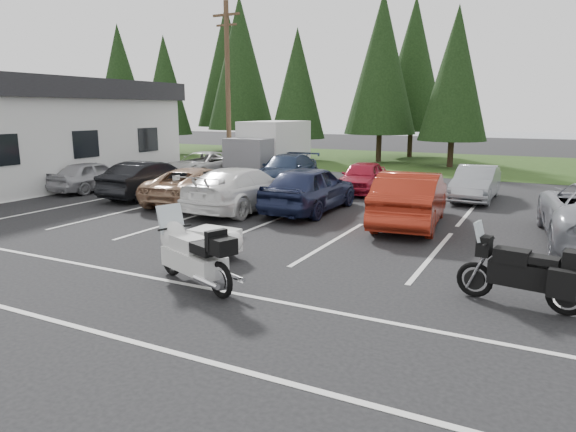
{
  "coord_description": "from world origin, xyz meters",
  "views": [
    {
      "loc": [
        5.55,
        -11.42,
        3.49
      ],
      "look_at": [
        -0.04,
        -0.5,
        0.95
      ],
      "focal_mm": 32.0,
      "sensor_mm": 36.0,
      "label": 1
    }
  ],
  "objects_px": {
    "car_near_2": "(198,185)",
    "car_far_0": "(203,165)",
    "cargo_trailer": "(215,244)",
    "car_far_1": "(286,170)",
    "utility_pole": "(228,87)",
    "car_near_1": "(150,179)",
    "car_far_3": "(476,183)",
    "car_near_3": "(243,189)",
    "car_far_2": "(362,177)",
    "box_truck": "(266,149)",
    "car_near_4": "(310,188)",
    "car_near_0": "(93,176)",
    "adventure_motorcycle": "(521,266)",
    "touring_motorcycle": "(193,248)",
    "car_near_5": "(411,198)"
  },
  "relations": [
    {
      "from": "car_near_3",
      "to": "car_near_1",
      "type": "bearing_deg",
      "value": -6.05
    },
    {
      "from": "car_near_5",
      "to": "touring_motorcycle",
      "type": "xyz_separation_m",
      "value": [
        -2.47,
        -7.59,
        -0.05
      ]
    },
    {
      "from": "cargo_trailer",
      "to": "utility_pole",
      "type": "bearing_deg",
      "value": 124.5
    },
    {
      "from": "car_near_2",
      "to": "car_near_4",
      "type": "bearing_deg",
      "value": -179.56
    },
    {
      "from": "car_far_1",
      "to": "box_truck",
      "type": "bearing_deg",
      "value": 130.25
    },
    {
      "from": "car_near_4",
      "to": "adventure_motorcycle",
      "type": "relative_size",
      "value": 1.95
    },
    {
      "from": "car_far_3",
      "to": "adventure_motorcycle",
      "type": "relative_size",
      "value": 1.65
    },
    {
      "from": "car_far_0",
      "to": "car_far_1",
      "type": "relative_size",
      "value": 1.01
    },
    {
      "from": "car_far_2",
      "to": "adventure_motorcycle",
      "type": "distance_m",
      "value": 13.16
    },
    {
      "from": "utility_pole",
      "to": "car_near_4",
      "type": "height_order",
      "value": "utility_pole"
    },
    {
      "from": "adventure_motorcycle",
      "to": "touring_motorcycle",
      "type": "bearing_deg",
      "value": -154.05
    },
    {
      "from": "car_near_2",
      "to": "car_far_0",
      "type": "relative_size",
      "value": 0.99
    },
    {
      "from": "car_far_2",
      "to": "cargo_trailer",
      "type": "height_order",
      "value": "car_far_2"
    },
    {
      "from": "car_near_1",
      "to": "car_far_1",
      "type": "bearing_deg",
      "value": -121.33
    },
    {
      "from": "car_near_4",
      "to": "utility_pole",
      "type": "bearing_deg",
      "value": -41.68
    },
    {
      "from": "car_near_4",
      "to": "car_near_5",
      "type": "height_order",
      "value": "car_near_5"
    },
    {
      "from": "box_truck",
      "to": "car_far_1",
      "type": "height_order",
      "value": "box_truck"
    },
    {
      "from": "box_truck",
      "to": "car_near_1",
      "type": "xyz_separation_m",
      "value": [
        -0.87,
        -8.02,
        -0.71
      ]
    },
    {
      "from": "car_far_1",
      "to": "car_far_0",
      "type": "bearing_deg",
      "value": 174.34
    },
    {
      "from": "car_near_0",
      "to": "car_far_2",
      "type": "distance_m",
      "value": 11.76
    },
    {
      "from": "box_truck",
      "to": "car_far_0",
      "type": "height_order",
      "value": "box_truck"
    },
    {
      "from": "car_near_5",
      "to": "car_near_2",
      "type": "bearing_deg",
      "value": -6.73
    },
    {
      "from": "car_near_0",
      "to": "car_far_1",
      "type": "relative_size",
      "value": 0.8
    },
    {
      "from": "car_near_1",
      "to": "car_far_3",
      "type": "bearing_deg",
      "value": -156.27
    },
    {
      "from": "car_near_1",
      "to": "car_far_0",
      "type": "bearing_deg",
      "value": -75.23
    },
    {
      "from": "car_near_1",
      "to": "car_near_4",
      "type": "bearing_deg",
      "value": -178.88
    },
    {
      "from": "car_far_1",
      "to": "touring_motorcycle",
      "type": "distance_m",
      "value": 14.38
    },
    {
      "from": "box_truck",
      "to": "touring_motorcycle",
      "type": "height_order",
      "value": "box_truck"
    },
    {
      "from": "car_near_3",
      "to": "car_far_2",
      "type": "relative_size",
      "value": 1.34
    },
    {
      "from": "box_truck",
      "to": "car_far_2",
      "type": "height_order",
      "value": "box_truck"
    },
    {
      "from": "car_near_2",
      "to": "car_near_4",
      "type": "distance_m",
      "value": 4.5
    },
    {
      "from": "car_far_3",
      "to": "car_far_2",
      "type": "bearing_deg",
      "value": -176.68
    },
    {
      "from": "cargo_trailer",
      "to": "car_near_2",
      "type": "bearing_deg",
      "value": 131.98
    },
    {
      "from": "car_near_0",
      "to": "cargo_trailer",
      "type": "distance_m",
      "value": 12.53
    },
    {
      "from": "utility_pole",
      "to": "car_far_3",
      "type": "distance_m",
      "value": 13.82
    },
    {
      "from": "car_near_1",
      "to": "car_far_3",
      "type": "distance_m",
      "value": 13.01
    },
    {
      "from": "car_far_2",
      "to": "car_near_4",
      "type": "bearing_deg",
      "value": -97.14
    },
    {
      "from": "cargo_trailer",
      "to": "adventure_motorcycle",
      "type": "xyz_separation_m",
      "value": [
        6.64,
        -0.0,
        0.38
      ]
    },
    {
      "from": "utility_pole",
      "to": "box_truck",
      "type": "height_order",
      "value": "utility_pole"
    },
    {
      "from": "car_far_1",
      "to": "cargo_trailer",
      "type": "relative_size",
      "value": 3.09
    },
    {
      "from": "box_truck",
      "to": "cargo_trailer",
      "type": "height_order",
      "value": "box_truck"
    },
    {
      "from": "car_near_0",
      "to": "utility_pole",
      "type": "bearing_deg",
      "value": -104.27
    },
    {
      "from": "car_near_0",
      "to": "car_near_4",
      "type": "bearing_deg",
      "value": -177.23
    },
    {
      "from": "car_near_0",
      "to": "car_near_3",
      "type": "relative_size",
      "value": 0.75
    },
    {
      "from": "car_far_0",
      "to": "car_far_3",
      "type": "bearing_deg",
      "value": 1.23
    },
    {
      "from": "car_near_0",
      "to": "car_near_1",
      "type": "height_order",
      "value": "car_near_1"
    },
    {
      "from": "touring_motorcycle",
      "to": "cargo_trailer",
      "type": "distance_m",
      "value": 2.01
    },
    {
      "from": "car_near_2",
      "to": "touring_motorcycle",
      "type": "distance_m",
      "value": 9.56
    },
    {
      "from": "car_far_2",
      "to": "car_far_0",
      "type": "bearing_deg",
      "value": 172.07
    },
    {
      "from": "touring_motorcycle",
      "to": "car_near_2",
      "type": "bearing_deg",
      "value": 147.47
    }
  ]
}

